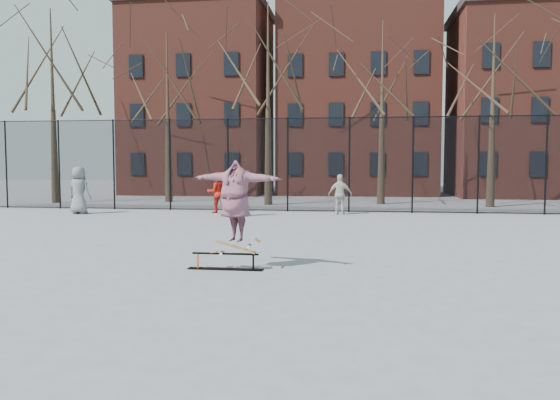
# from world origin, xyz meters

# --- Properties ---
(ground) EXTENTS (100.00, 100.00, 0.00)m
(ground) POSITION_xyz_m (0.00, 0.00, 0.00)
(ground) COLOR slate
(skate_rail) EXTENTS (1.51, 0.23, 0.33)m
(skate_rail) POSITION_xyz_m (-1.05, 0.34, 0.13)
(skate_rail) COLOR black
(skate_rail) RESTS_ON ground
(skateboard) EXTENTS (0.88, 0.21, 0.11)m
(skateboard) POSITION_xyz_m (-0.84, 0.34, 0.39)
(skateboard) COLOR olive
(skateboard) RESTS_ON skate_rail
(skater) EXTENTS (2.02, 1.07, 1.58)m
(skater) POSITION_xyz_m (-0.84, 0.34, 1.23)
(skater) COLOR #4F3484
(skater) RESTS_ON skateboard
(bystander_grey) EXTENTS (1.02, 0.74, 1.93)m
(bystander_grey) POSITION_xyz_m (-9.67, 10.75, 0.97)
(bystander_grey) COLOR slate
(bystander_grey) RESTS_ON ground
(bystander_black) EXTENTS (0.69, 0.57, 1.62)m
(bystander_black) POSITION_xyz_m (-2.96, 10.80, 0.81)
(bystander_black) COLOR black
(bystander_black) RESTS_ON ground
(bystander_red) EXTENTS (1.03, 0.94, 1.71)m
(bystander_red) POSITION_xyz_m (-4.23, 12.00, 0.85)
(bystander_red) COLOR red
(bystander_red) RESTS_ON ground
(bystander_white) EXTENTS (0.99, 0.51, 1.62)m
(bystander_white) POSITION_xyz_m (0.86, 12.00, 0.81)
(bystander_white) COLOR beige
(bystander_white) RESTS_ON ground
(fence) EXTENTS (34.03, 0.07, 4.00)m
(fence) POSITION_xyz_m (-0.01, 13.00, 2.05)
(fence) COLOR black
(fence) RESTS_ON ground
(tree_row) EXTENTS (33.66, 7.46, 10.67)m
(tree_row) POSITION_xyz_m (-0.25, 17.15, 7.36)
(tree_row) COLOR black
(tree_row) RESTS_ON ground
(rowhouses) EXTENTS (29.00, 7.00, 13.00)m
(rowhouses) POSITION_xyz_m (0.72, 26.00, 6.06)
(rowhouses) COLOR maroon
(rowhouses) RESTS_ON ground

